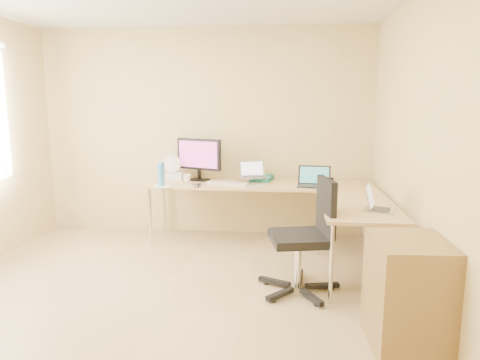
# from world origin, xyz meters

# --- Properties ---
(floor) EXTENTS (4.50, 4.50, 0.00)m
(floor) POSITION_xyz_m (0.00, 0.00, 0.00)
(floor) COLOR tan
(floor) RESTS_ON ground
(wall_back) EXTENTS (4.50, 0.00, 4.50)m
(wall_back) POSITION_xyz_m (0.00, 2.25, 1.30)
(wall_back) COLOR #E0C489
(wall_back) RESTS_ON ground
(wall_right) EXTENTS (0.00, 4.50, 4.50)m
(wall_right) POSITION_xyz_m (2.10, 0.00, 1.30)
(wall_right) COLOR #E0C489
(wall_right) RESTS_ON ground
(desk_main) EXTENTS (2.65, 0.70, 0.73)m
(desk_main) POSITION_xyz_m (0.72, 1.85, 0.36)
(desk_main) COLOR tan
(desk_main) RESTS_ON ground
(desk_return) EXTENTS (0.70, 1.30, 0.73)m
(desk_return) POSITION_xyz_m (1.70, 0.85, 0.36)
(desk_return) COLOR tan
(desk_return) RESTS_ON ground
(monitor) EXTENTS (0.63, 0.41, 0.52)m
(monitor) POSITION_xyz_m (-0.04, 1.98, 0.99)
(monitor) COLOR black
(monitor) RESTS_ON desk_main
(book_stack) EXTENTS (0.30, 0.36, 0.05)m
(book_stack) POSITION_xyz_m (0.73, 2.05, 0.76)
(book_stack) COLOR #1A7165
(book_stack) RESTS_ON desk_main
(laptop_center) EXTENTS (0.35, 0.30, 0.20)m
(laptop_center) POSITION_xyz_m (0.63, 1.91, 0.88)
(laptop_center) COLOR #AEB0C8
(laptop_center) RESTS_ON desk_main
(laptop_black) EXTENTS (0.40, 0.31, 0.23)m
(laptop_black) POSITION_xyz_m (1.34, 1.70, 0.85)
(laptop_black) COLOR black
(laptop_black) RESTS_ON desk_main
(keyboard) EXTENTS (0.51, 0.25, 0.02)m
(keyboard) POSITION_xyz_m (0.34, 1.75, 0.74)
(keyboard) COLOR beige
(keyboard) RESTS_ON desk_main
(mouse) EXTENTS (0.10, 0.07, 0.03)m
(mouse) POSITION_xyz_m (0.72, 1.55, 0.75)
(mouse) COLOR silver
(mouse) RESTS_ON desk_main
(mug) EXTENTS (0.13, 0.13, 0.09)m
(mug) POSITION_xyz_m (-0.17, 1.86, 0.78)
(mug) COLOR white
(mug) RESTS_ON desk_main
(cd_stack) EXTENTS (0.14, 0.14, 0.03)m
(cd_stack) POSITION_xyz_m (0.01, 1.55, 0.75)
(cd_stack) COLOR silver
(cd_stack) RESTS_ON desk_main
(water_bottle) EXTENTS (0.10, 0.10, 0.28)m
(water_bottle) POSITION_xyz_m (-0.40, 1.55, 0.87)
(water_bottle) COLOR #3A88C4
(water_bottle) RESTS_ON desk_main
(papers) EXTENTS (0.24, 0.29, 0.01)m
(papers) POSITION_xyz_m (-0.40, 1.55, 0.73)
(papers) COLOR white
(papers) RESTS_ON desk_main
(white_box) EXTENTS (0.24, 0.18, 0.09)m
(white_box) POSITION_xyz_m (-0.38, 2.03, 0.77)
(white_box) COLOR white
(white_box) RESTS_ON desk_main
(desk_fan) EXTENTS (0.25, 0.25, 0.28)m
(desk_fan) POSITION_xyz_m (-0.39, 2.05, 0.87)
(desk_fan) COLOR white
(desk_fan) RESTS_ON desk_main
(black_cup) EXTENTS (0.09, 0.09, 0.13)m
(black_cup) POSITION_xyz_m (1.51, 1.55, 0.80)
(black_cup) COLOR black
(black_cup) RESTS_ON desk_main
(laptop_return) EXTENTS (0.35, 0.31, 0.19)m
(laptop_return) POSITION_xyz_m (1.85, 0.62, 0.83)
(laptop_return) COLOR #A0A0A9
(laptop_return) RESTS_ON desk_return
(office_chair) EXTENTS (0.74, 0.74, 1.04)m
(office_chair) POSITION_xyz_m (1.13, 0.47, 0.50)
(office_chair) COLOR black
(office_chair) RESTS_ON ground
(cabinet) EXTENTS (0.51, 0.62, 0.83)m
(cabinet) POSITION_xyz_m (1.85, -0.37, 0.36)
(cabinet) COLOR brown
(cabinet) RESTS_ON ground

